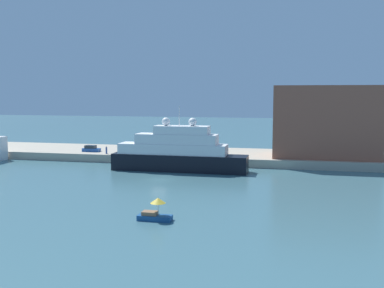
{
  "coord_description": "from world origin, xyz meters",
  "views": [
    {
      "loc": [
        22.5,
        -72.84,
        14.68
      ],
      "look_at": [
        4.46,
        6.0,
        5.62
      ],
      "focal_mm": 42.55,
      "sensor_mm": 36.0,
      "label": 1
    }
  ],
  "objects_px": {
    "parked_car": "(91,149)",
    "harbor_building": "(326,121)",
    "large_yacht": "(177,153)",
    "mooring_bollard": "(176,154)",
    "person_figure": "(106,150)",
    "small_motorboat": "(155,212)"
  },
  "relations": [
    {
      "from": "small_motorboat",
      "to": "parked_car",
      "type": "xyz_separation_m",
      "value": [
        -28.85,
        44.06,
        1.29
      ]
    },
    {
      "from": "large_yacht",
      "to": "parked_car",
      "type": "xyz_separation_m",
      "value": [
        -22.79,
        10.73,
        -1.16
      ]
    },
    {
      "from": "large_yacht",
      "to": "parked_car",
      "type": "relative_size",
      "value": 6.65
    },
    {
      "from": "harbor_building",
      "to": "person_figure",
      "type": "relative_size",
      "value": 12.61
    },
    {
      "from": "mooring_bollard",
      "to": "small_motorboat",
      "type": "bearing_deg",
      "value": -78.48
    },
    {
      "from": "harbor_building",
      "to": "person_figure",
      "type": "distance_m",
      "value": 46.39
    },
    {
      "from": "large_yacht",
      "to": "parked_car",
      "type": "height_order",
      "value": "large_yacht"
    },
    {
      "from": "parked_car",
      "to": "person_figure",
      "type": "distance_m",
      "value": 5.64
    },
    {
      "from": "parked_car",
      "to": "mooring_bollard",
      "type": "distance_m",
      "value": 20.64
    },
    {
      "from": "large_yacht",
      "to": "harbor_building",
      "type": "bearing_deg",
      "value": 26.51
    },
    {
      "from": "small_motorboat",
      "to": "mooring_bollard",
      "type": "bearing_deg",
      "value": 101.52
    },
    {
      "from": "harbor_building",
      "to": "parked_car",
      "type": "bearing_deg",
      "value": -176.52
    },
    {
      "from": "harbor_building",
      "to": "parked_car",
      "type": "relative_size",
      "value": 5.34
    },
    {
      "from": "large_yacht",
      "to": "mooring_bollard",
      "type": "height_order",
      "value": "large_yacht"
    },
    {
      "from": "large_yacht",
      "to": "person_figure",
      "type": "height_order",
      "value": "large_yacht"
    },
    {
      "from": "parked_car",
      "to": "harbor_building",
      "type": "bearing_deg",
      "value": 3.48
    },
    {
      "from": "harbor_building",
      "to": "parked_car",
      "type": "height_order",
      "value": "harbor_building"
    },
    {
      "from": "harbor_building",
      "to": "mooring_bollard",
      "type": "height_order",
      "value": "harbor_building"
    },
    {
      "from": "large_yacht",
      "to": "small_motorboat",
      "type": "distance_m",
      "value": 33.97
    },
    {
      "from": "small_motorboat",
      "to": "person_figure",
      "type": "xyz_separation_m",
      "value": [
        -23.95,
        41.26,
        1.44
      ]
    },
    {
      "from": "person_figure",
      "to": "harbor_building",
      "type": "bearing_deg",
      "value": 7.35
    },
    {
      "from": "parked_car",
      "to": "mooring_bollard",
      "type": "relative_size",
      "value": 5.63
    }
  ]
}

